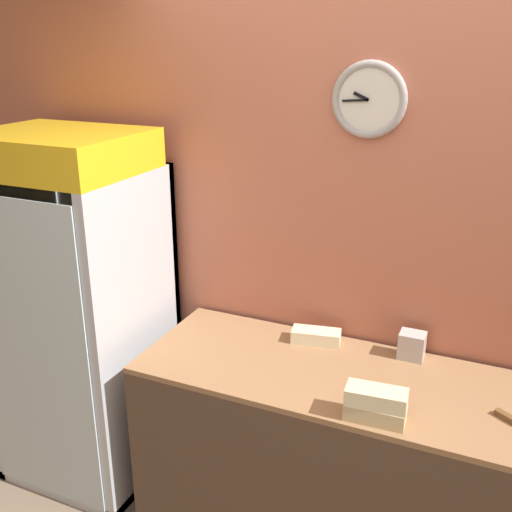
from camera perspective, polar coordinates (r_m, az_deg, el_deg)
name	(u,v)px	position (r m, az deg, el deg)	size (l,w,h in m)	color
wall_back	(395,241)	(2.69, 13.08, 1.38)	(5.20, 0.09, 2.70)	#B7664C
prep_counter	(360,466)	(2.81, 9.88, -19.08)	(1.95, 0.66, 0.87)	#4C3828
beverage_cooler	(84,292)	(3.14, -16.08, -3.35)	(0.75, 0.69, 1.80)	#B2B7BC
sandwich_stack_bottom	(375,412)	(2.31, 11.27, -14.39)	(0.23, 0.11, 0.06)	tan
sandwich_stack_middle	(376,397)	(2.28, 11.38, -13.04)	(0.23, 0.12, 0.06)	beige
sandwich_flat_left	(316,336)	(2.80, 5.74, -7.60)	(0.24, 0.14, 0.06)	beige
napkin_dispenser	(412,345)	(2.73, 14.62, -8.24)	(0.11, 0.09, 0.12)	#B7B2AD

